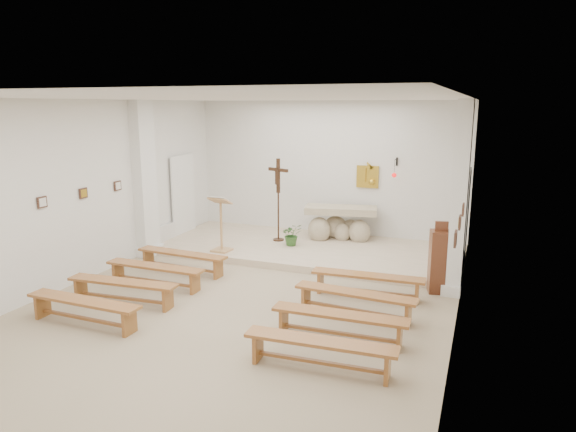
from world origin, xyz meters
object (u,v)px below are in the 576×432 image
at_px(altar, 340,225).
at_px(bench_left_fourth, 84,306).
at_px(crucifix_stand, 278,194).
at_px(bench_left_second, 155,271).
at_px(donation_pedestal, 439,261).
at_px(bench_left_front, 182,257).
at_px(bench_left_third, 123,287).
at_px(bench_right_front, 368,280).
at_px(lectern, 221,224).
at_px(bench_right_third, 340,320).
at_px(bench_right_fourth, 320,348).
at_px(bench_right_second, 355,298).

xyz_separation_m(altar, bench_left_fourth, (-2.46, -6.02, -0.17)).
relative_size(crucifix_stand, bench_left_second, 0.99).
xyz_separation_m(crucifix_stand, donation_pedestal, (3.94, -1.82, -0.72)).
relative_size(altar, bench_left_fourth, 0.90).
bearing_deg(donation_pedestal, altar, 121.77).
bearing_deg(bench_left_front, bench_left_third, -86.82).
distance_m(donation_pedestal, bench_right_front, 1.40).
xyz_separation_m(bench_right_front, bench_left_third, (-3.88, -1.87, 0.00)).
relative_size(bench_left_front, bench_left_fourth, 1.00).
height_order(lectern, donation_pedestal, lectern).
height_order(altar, bench_left_second, altar).
bearing_deg(bench_right_third, bench_right_front, 88.23).
distance_m(donation_pedestal, bench_right_fourth, 3.72).
height_order(lectern, bench_right_second, lectern).
xyz_separation_m(altar, bench_left_third, (-2.46, -5.09, -0.17)).
bearing_deg(bench_left_front, bench_right_fourth, -32.64).
distance_m(donation_pedestal, bench_left_fourth, 6.16).
relative_size(bench_left_front, bench_left_third, 1.00).
bearing_deg(bench_right_second, bench_right_fourth, -85.88).
distance_m(crucifix_stand, donation_pedestal, 4.40).
bearing_deg(bench_right_front, bench_left_third, -157.17).
relative_size(bench_right_front, bench_right_third, 1.00).
bearing_deg(bench_left_front, bench_left_second, -86.82).
distance_m(altar, crucifix_stand, 1.72).
relative_size(altar, lectern, 1.42).
bearing_deg(bench_left_front, donation_pedestal, 11.41).
bearing_deg(bench_right_second, bench_left_fourth, -150.18).
height_order(donation_pedestal, bench_left_third, donation_pedestal).
height_order(bench_left_second, bench_left_fourth, same).
bearing_deg(bench_left_second, bench_left_fourth, -89.70).
bearing_deg(altar, bench_right_third, -85.92).
bearing_deg(bench_right_third, donation_pedestal, 64.12).
bearing_deg(altar, crucifix_stand, -165.05).
bearing_deg(bench_left_third, bench_left_front, 85.62).
distance_m(bench_left_front, bench_right_third, 4.30).
bearing_deg(bench_left_third, altar, 59.82).
bearing_deg(bench_left_fourth, crucifix_stand, 79.29).
bearing_deg(bench_right_fourth, lectern, 129.24).
relative_size(bench_left_second, bench_right_third, 1.00).
bearing_deg(bench_left_second, lectern, 83.35).
height_order(bench_right_front, bench_right_fourth, same).
relative_size(altar, bench_right_fourth, 0.90).
height_order(donation_pedestal, bench_left_front, donation_pedestal).
relative_size(donation_pedestal, bench_right_second, 0.66).
bearing_deg(bench_right_front, altar, 110.85).
distance_m(lectern, bench_right_third, 4.77).
height_order(bench_left_third, bench_right_third, same).
height_order(altar, bench_left_front, altar).
relative_size(altar, bench_right_second, 0.90).
bearing_deg(bench_left_fourth, bench_left_third, 90.94).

